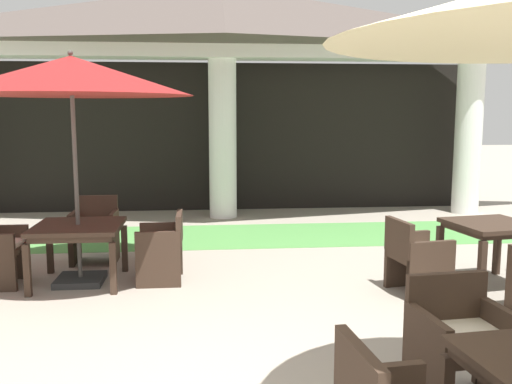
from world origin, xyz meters
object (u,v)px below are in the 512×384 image
at_px(patio_table_mid_right, 492,231).
at_px(patio_table_near_foreground, 78,232).
at_px(patio_chair_mid_right_west, 416,258).
at_px(patio_umbrella_near_foreground, 71,77).
at_px(patio_chair_near_foreground_east, 162,248).
at_px(patio_chair_mid_left_north, 462,344).
at_px(patio_chair_near_foreground_north, 95,231).

bearing_deg(patio_table_mid_right, patio_table_near_foreground, 173.26).
bearing_deg(patio_table_mid_right, patio_chair_mid_right_west, -170.94).
bearing_deg(patio_table_near_foreground, patio_umbrella_near_foreground, 116.57).
distance_m(patio_chair_near_foreground_east, patio_table_mid_right, 3.82).
xyz_separation_m(patio_umbrella_near_foreground, patio_chair_near_foreground_east, (0.96, 0.00, -1.98)).
bearing_deg(patio_chair_mid_left_north, patio_umbrella_near_foreground, -49.24).
bearing_deg(patio_chair_mid_left_north, patio_chair_mid_right_west, -109.44).
relative_size(patio_table_near_foreground, patio_chair_mid_right_west, 1.18).
bearing_deg(patio_chair_near_foreground_north, patio_umbrella_near_foreground, 90.00).
relative_size(patio_chair_mid_left_north, patio_table_mid_right, 0.86).
height_order(patio_umbrella_near_foreground, patio_table_mid_right, patio_umbrella_near_foreground).
height_order(patio_table_near_foreground, patio_chair_mid_left_north, patio_chair_mid_left_north).
height_order(patio_umbrella_near_foreground, patio_chair_mid_right_west, patio_umbrella_near_foreground).
relative_size(patio_chair_near_foreground_east, patio_chair_mid_left_north, 0.95).
height_order(patio_chair_near_foreground_north, patio_table_mid_right, patio_chair_near_foreground_north).
height_order(patio_table_mid_right, patio_chair_mid_right_west, patio_chair_mid_right_west).
bearing_deg(patio_table_mid_right, patio_chair_near_foreground_north, 162.12).
relative_size(patio_umbrella_near_foreground, patio_chair_mid_right_west, 3.28).
bearing_deg(patio_chair_mid_right_west, patio_table_near_foreground, -109.65).
distance_m(patio_table_near_foreground, patio_umbrella_near_foreground, 1.77).
xyz_separation_m(patio_table_near_foreground, patio_chair_mid_left_north, (3.21, -3.06, -0.19)).
bearing_deg(patio_umbrella_near_foreground, patio_chair_near_foreground_north, 90.05).
distance_m(patio_umbrella_near_foreground, patio_table_mid_right, 5.07).
relative_size(patio_table_mid_right, patio_chair_mid_right_west, 1.20).
distance_m(patio_table_near_foreground, patio_chair_mid_right_west, 3.87).
xyz_separation_m(patio_chair_near_foreground_north, patio_table_mid_right, (4.74, -1.53, 0.23)).
height_order(patio_table_near_foreground, patio_chair_mid_right_west, patio_chair_mid_right_west).
relative_size(patio_table_near_foreground, patio_chair_near_foreground_north, 1.13).
xyz_separation_m(patio_chair_mid_left_north, patio_chair_mid_right_west, (0.58, 2.35, -0.02)).
relative_size(patio_umbrella_near_foreground, patio_chair_mid_left_north, 3.19).
bearing_deg(patio_table_near_foreground, patio_chair_mid_right_west, -10.59).
bearing_deg(patio_chair_mid_right_west, patio_chair_mid_left_north, -22.89).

